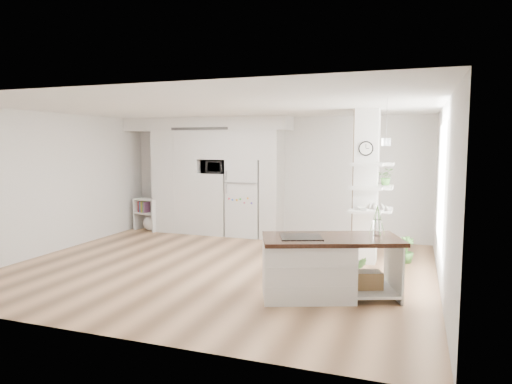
{
  "coord_description": "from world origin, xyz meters",
  "views": [
    {
      "loc": [
        3.13,
        -6.98,
        2.09
      ],
      "look_at": [
        0.35,
        0.9,
        1.22
      ],
      "focal_mm": 32.0,
      "sensor_mm": 36.0,
      "label": 1
    }
  ],
  "objects_px": {
    "refrigerator": "(246,198)",
    "floor_plant_a": "(359,271)",
    "kitchen_island": "(316,265)",
    "bookshelf": "(149,217)"
  },
  "relations": [
    {
      "from": "refrigerator",
      "to": "floor_plant_a",
      "type": "distance_m",
      "value": 4.14
    },
    {
      "from": "kitchen_island",
      "to": "bookshelf",
      "type": "distance_m",
      "value": 5.94
    },
    {
      "from": "refrigerator",
      "to": "floor_plant_a",
      "type": "relative_size",
      "value": 4.12
    },
    {
      "from": "refrigerator",
      "to": "bookshelf",
      "type": "height_order",
      "value": "refrigerator"
    },
    {
      "from": "kitchen_island",
      "to": "refrigerator",
      "type": "bearing_deg",
      "value": 102.7
    },
    {
      "from": "bookshelf",
      "to": "floor_plant_a",
      "type": "distance_m",
      "value": 5.98
    },
    {
      "from": "kitchen_island",
      "to": "bookshelf",
      "type": "relative_size",
      "value": 2.63
    },
    {
      "from": "kitchen_island",
      "to": "floor_plant_a",
      "type": "relative_size",
      "value": 4.82
    },
    {
      "from": "bookshelf",
      "to": "floor_plant_a",
      "type": "bearing_deg",
      "value": -13.86
    },
    {
      "from": "kitchen_island",
      "to": "bookshelf",
      "type": "height_order",
      "value": "kitchen_island"
    }
  ]
}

